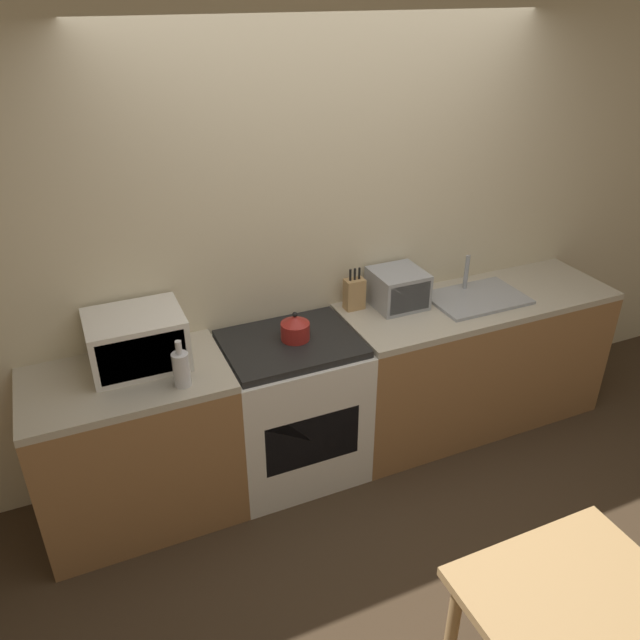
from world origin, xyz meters
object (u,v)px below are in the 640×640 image
(microwave, at_px, (137,340))
(dining_table, at_px, (573,622))
(kettle, at_px, (295,328))
(bottle, at_px, (181,368))
(stove_range, at_px, (292,408))
(toaster_oven, at_px, (398,288))

(microwave, xyz_separation_m, dining_table, (1.15, -1.91, -0.41))
(kettle, bearing_deg, bottle, -164.05)
(stove_range, height_order, microwave, microwave)
(toaster_oven, bearing_deg, dining_table, -101.19)
(microwave, height_order, toaster_oven, microwave)
(stove_range, xyz_separation_m, toaster_oven, (0.75, 0.14, 0.56))
(bottle, bearing_deg, toaster_oven, 13.06)
(stove_range, xyz_separation_m, microwave, (-0.79, 0.10, 0.59))
(microwave, distance_m, dining_table, 2.27)
(bottle, relative_size, dining_table, 0.33)
(microwave, distance_m, bottle, 0.33)
(kettle, height_order, microwave, microwave)
(toaster_oven, relative_size, dining_table, 0.40)
(kettle, relative_size, bottle, 0.68)
(kettle, distance_m, dining_table, 1.88)
(stove_range, relative_size, dining_table, 1.19)
(microwave, height_order, bottle, microwave)
(dining_table, bearing_deg, microwave, 121.17)
(microwave, bearing_deg, toaster_oven, 1.48)
(dining_table, bearing_deg, toaster_oven, 78.81)
(microwave, bearing_deg, dining_table, -58.83)
(stove_range, distance_m, bottle, 0.86)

